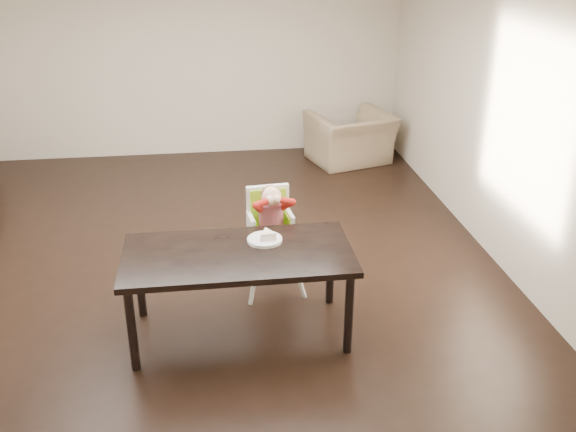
% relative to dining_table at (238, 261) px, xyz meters
% --- Properties ---
extents(ground, '(7.00, 7.00, 0.00)m').
position_rel_dining_table_xyz_m(ground, '(-0.38, 1.19, -0.67)').
color(ground, black).
rests_on(ground, ground).
extents(room_walls, '(6.02, 7.02, 2.71)m').
position_rel_dining_table_xyz_m(room_walls, '(-0.38, 1.19, 1.18)').
color(room_walls, beige).
rests_on(room_walls, ground).
extents(dining_table, '(1.80, 0.90, 0.75)m').
position_rel_dining_table_xyz_m(dining_table, '(0.00, 0.00, 0.00)').
color(dining_table, black).
rests_on(dining_table, ground).
extents(high_chair, '(0.46, 0.46, 1.01)m').
position_rel_dining_table_xyz_m(high_chair, '(0.34, 0.71, 0.04)').
color(high_chair, white).
rests_on(high_chair, ground).
extents(plate, '(0.37, 0.37, 0.08)m').
position_rel_dining_table_xyz_m(plate, '(0.24, 0.16, 0.11)').
color(plate, white).
rests_on(plate, dining_table).
extents(armchair, '(1.22, 0.96, 0.93)m').
position_rel_dining_table_xyz_m(armchair, '(1.82, 3.99, -0.20)').
color(armchair, '#9C8563').
rests_on(armchair, ground).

